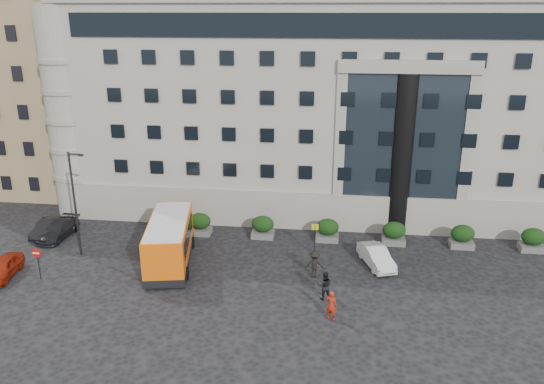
{
  "coord_description": "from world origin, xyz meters",
  "views": [
    {
      "loc": [
        6.71,
        -31.27,
        17.61
      ],
      "look_at": [
        2.32,
        4.74,
        5.0
      ],
      "focal_mm": 35.0,
      "sensor_mm": 36.0,
      "label": 1
    }
  ],
  "objects_px": {
    "hedge_b": "(263,227)",
    "hedge_d": "(394,233)",
    "no_entry_sign": "(37,258)",
    "parked_car_d": "(116,189)",
    "pedestrian_c": "(314,264)",
    "hedge_f": "(533,240)",
    "parked_car_a": "(3,268)",
    "hedge_a": "(200,224)",
    "bus_stop_sign": "(315,234)",
    "parked_car_c": "(58,230)",
    "red_truck": "(104,176)",
    "hedge_c": "(327,230)",
    "minibus": "(169,240)",
    "white_taxi": "(376,256)",
    "street_lamp": "(75,200)",
    "pedestrian_a": "(331,305)",
    "hedge_e": "(462,236)",
    "pedestrian_b": "(325,286)",
    "parked_car_b": "(48,228)"
  },
  "relations": [
    {
      "from": "parked_car_a",
      "to": "hedge_f",
      "type": "bearing_deg",
      "value": 5.68
    },
    {
      "from": "hedge_b",
      "to": "street_lamp",
      "type": "height_order",
      "value": "street_lamp"
    },
    {
      "from": "hedge_a",
      "to": "hedge_f",
      "type": "relative_size",
      "value": 1.0
    },
    {
      "from": "hedge_b",
      "to": "hedge_d",
      "type": "bearing_deg",
      "value": 0.0
    },
    {
      "from": "hedge_d",
      "to": "pedestrian_a",
      "type": "distance_m",
      "value": 12.34
    },
    {
      "from": "street_lamp",
      "to": "no_entry_sign",
      "type": "bearing_deg",
      "value": -104.72
    },
    {
      "from": "parked_car_a",
      "to": "parked_car_c",
      "type": "bearing_deg",
      "value": 78.77
    },
    {
      "from": "bus_stop_sign",
      "to": "parked_car_d",
      "type": "height_order",
      "value": "bus_stop_sign"
    },
    {
      "from": "parked_car_c",
      "to": "hedge_f",
      "type": "bearing_deg",
      "value": 7.07
    },
    {
      "from": "parked_car_d",
      "to": "pedestrian_c",
      "type": "xyz_separation_m",
      "value": [
        20.22,
        -14.44,
        0.3
      ]
    },
    {
      "from": "parked_car_d",
      "to": "white_taxi",
      "type": "bearing_deg",
      "value": -27.51
    },
    {
      "from": "hedge_b",
      "to": "street_lamp",
      "type": "distance_m",
      "value": 14.41
    },
    {
      "from": "hedge_f",
      "to": "white_taxi",
      "type": "distance_m",
      "value": 12.62
    },
    {
      "from": "minibus",
      "to": "no_entry_sign",
      "type": "bearing_deg",
      "value": -167.66
    },
    {
      "from": "minibus",
      "to": "parked_car_c",
      "type": "xyz_separation_m",
      "value": [
        -10.43,
        3.37,
        -1.19
      ]
    },
    {
      "from": "hedge_f",
      "to": "parked_car_c",
      "type": "xyz_separation_m",
      "value": [
        -37.27,
        -2.01,
        -0.28
      ]
    },
    {
      "from": "parked_car_d",
      "to": "parked_car_c",
      "type": "bearing_deg",
      "value": -95.12
    },
    {
      "from": "red_truck",
      "to": "parked_car_d",
      "type": "xyz_separation_m",
      "value": [
        2.09,
        -2.01,
        -0.67
      ]
    },
    {
      "from": "hedge_a",
      "to": "street_lamp",
      "type": "relative_size",
      "value": 0.23
    },
    {
      "from": "hedge_a",
      "to": "bus_stop_sign",
      "type": "bearing_deg",
      "value": -16.42
    },
    {
      "from": "hedge_c",
      "to": "pedestrian_b",
      "type": "distance_m",
      "value": 9.12
    },
    {
      "from": "hedge_d",
      "to": "bus_stop_sign",
      "type": "bearing_deg",
      "value": -155.34
    },
    {
      "from": "bus_stop_sign",
      "to": "red_truck",
      "type": "distance_m",
      "value": 25.71
    },
    {
      "from": "parked_car_c",
      "to": "white_taxi",
      "type": "relative_size",
      "value": 1.06
    },
    {
      "from": "hedge_f",
      "to": "red_truck",
      "type": "bearing_deg",
      "value": 165.21
    },
    {
      "from": "hedge_b",
      "to": "no_entry_sign",
      "type": "bearing_deg",
      "value": -148.1
    },
    {
      "from": "hedge_a",
      "to": "parked_car_d",
      "type": "xyz_separation_m",
      "value": [
        -10.58,
        8.2,
        -0.25
      ]
    },
    {
      "from": "hedge_e",
      "to": "pedestrian_a",
      "type": "distance_m",
      "value": 15.11
    },
    {
      "from": "parked_car_b",
      "to": "white_taxi",
      "type": "relative_size",
      "value": 0.94
    },
    {
      "from": "minibus",
      "to": "parked_car_a",
      "type": "relative_size",
      "value": 2.1
    },
    {
      "from": "street_lamp",
      "to": "parked_car_d",
      "type": "xyz_separation_m",
      "value": [
        -2.64,
        13.0,
        -3.69
      ]
    },
    {
      "from": "hedge_a",
      "to": "red_truck",
      "type": "distance_m",
      "value": 16.28
    },
    {
      "from": "no_entry_sign",
      "to": "white_taxi",
      "type": "relative_size",
      "value": 0.55
    },
    {
      "from": "parked_car_c",
      "to": "hedge_d",
      "type": "bearing_deg",
      "value": 8.25
    },
    {
      "from": "no_entry_sign",
      "to": "parked_car_d",
      "type": "bearing_deg",
      "value": 95.3
    },
    {
      "from": "hedge_f",
      "to": "red_truck",
      "type": "relative_size",
      "value": 0.35
    },
    {
      "from": "hedge_c",
      "to": "bus_stop_sign",
      "type": "distance_m",
      "value": 3.05
    },
    {
      "from": "hedge_f",
      "to": "parked_car_a",
      "type": "xyz_separation_m",
      "value": [
        -37.72,
        -8.78,
        -0.25
      ]
    },
    {
      "from": "no_entry_sign",
      "to": "red_truck",
      "type": "bearing_deg",
      "value": 100.92
    },
    {
      "from": "hedge_d",
      "to": "pedestrian_b",
      "type": "distance_m",
      "value": 10.49
    },
    {
      "from": "white_taxi",
      "to": "pedestrian_a",
      "type": "distance_m",
      "value": 8.12
    },
    {
      "from": "street_lamp",
      "to": "pedestrian_b",
      "type": "height_order",
      "value": "street_lamp"
    },
    {
      "from": "parked_car_c",
      "to": "pedestrian_b",
      "type": "distance_m",
      "value": 22.82
    },
    {
      "from": "hedge_e",
      "to": "pedestrian_b",
      "type": "relative_size",
      "value": 0.95
    },
    {
      "from": "hedge_f",
      "to": "red_truck",
      "type": "distance_m",
      "value": 40.0
    },
    {
      "from": "hedge_e",
      "to": "white_taxi",
      "type": "bearing_deg",
      "value": -150.1
    },
    {
      "from": "hedge_c",
      "to": "pedestrian_a",
      "type": "xyz_separation_m",
      "value": [
        0.49,
        -11.4,
        0.02
      ]
    },
    {
      "from": "hedge_a",
      "to": "hedge_f",
      "type": "bearing_deg",
      "value": 0.0
    },
    {
      "from": "hedge_c",
      "to": "minibus",
      "type": "xyz_separation_m",
      "value": [
        -11.24,
        -5.37,
        0.91
      ]
    },
    {
      "from": "hedge_d",
      "to": "red_truck",
      "type": "xyz_separation_m",
      "value": [
        -28.27,
        10.21,
        0.42
      ]
    }
  ]
}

